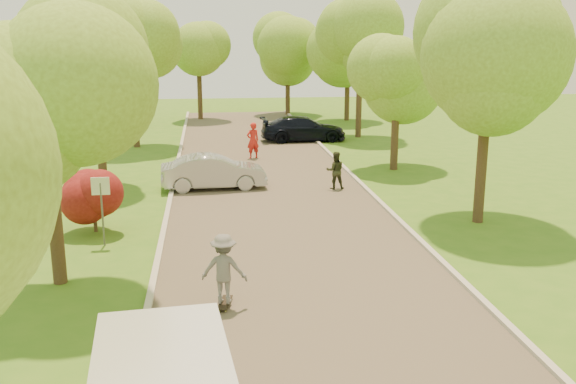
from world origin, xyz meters
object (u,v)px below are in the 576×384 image
silver_sedan (214,172)px  skateboarder (224,269)px  dark_sedan (303,129)px  person_striped (253,141)px  street_sign (101,197)px  longboard (225,303)px  person_olive (335,170)px

silver_sedan → skateboarder: (0.08, -12.21, 0.25)m
dark_sedan → person_striped: 6.29m
street_sign → longboard: 6.39m
silver_sedan → street_sign: bearing=150.2°
street_sign → person_olive: bearing=36.7°
longboard → person_striped: size_ratio=0.48×
street_sign → skateboarder: 6.25m
dark_sedan → person_striped: size_ratio=2.72×
street_sign → skateboarder: street_sign is taller
longboard → silver_sedan: bearing=-77.3°
street_sign → longboard: (3.58, -5.09, -1.47)m
longboard → skateboarder: skateboarder is taller
silver_sedan → dark_sedan: (5.60, 11.78, 0.02)m
dark_sedan → skateboarder: skateboarder is taller
dark_sedan → person_striped: bearing=145.3°
longboard → person_striped: 18.87m
silver_sedan → person_striped: size_ratio=2.32×
street_sign → silver_sedan: bearing=63.8°
street_sign → person_striped: bearing=67.5°
silver_sedan → person_olive: bearing=-101.6°
dark_sedan → person_striped: person_striped is taller
skateboarder → person_olive: bearing=-101.3°
street_sign → person_striped: street_sign is taller
longboard → skateboarder: 0.88m
street_sign → silver_sedan: size_ratio=0.49×
skateboarder → person_olive: 12.54m
silver_sedan → longboard: (0.08, -12.21, -0.63)m
longboard → skateboarder: bearing=38.8°
street_sign → silver_sedan: street_sign is taller
longboard → person_striped: bearing=-84.0°
skateboarder → person_striped: 18.85m
silver_sedan → dark_sedan: bearing=-29.1°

